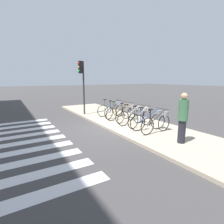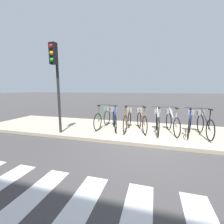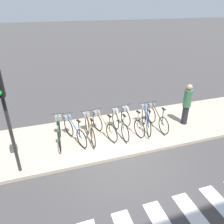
{
  "view_description": "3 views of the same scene",
  "coord_description": "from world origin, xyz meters",
  "px_view_note": "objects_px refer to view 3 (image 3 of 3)",
  "views": [
    {
      "loc": [
        7.12,
        -3.93,
        2.38
      ],
      "look_at": [
        -0.59,
        0.76,
        0.67
      ],
      "focal_mm": 28.0,
      "sensor_mm": 36.0,
      "label": 1
    },
    {
      "loc": [
        0.17,
        -4.66,
        1.85
      ],
      "look_at": [
        -1.49,
        1.21,
        0.9
      ],
      "focal_mm": 24.0,
      "sensor_mm": 36.0,
      "label": 2
    },
    {
      "loc": [
        -2.28,
        -5.61,
        4.9
      ],
      "look_at": [
        0.02,
        1.39,
        1.15
      ],
      "focal_mm": 35.0,
      "sensor_mm": 36.0,
      "label": 3
    }
  ],
  "objects_px": {
    "parked_bicycle_7": "(156,117)",
    "parked_bicycle_0": "(59,131)",
    "parked_bicycle_3": "(103,125)",
    "traffic_light": "(3,102)",
    "parked_bicycle_2": "(89,128)",
    "parked_bicycle_4": "(119,123)",
    "pedestrian": "(187,103)",
    "parked_bicycle_1": "(74,130)",
    "parked_bicycle_6": "(146,119)",
    "parked_bicycle_5": "(131,120)"
  },
  "relations": [
    {
      "from": "traffic_light",
      "to": "parked_bicycle_6",
      "type": "bearing_deg",
      "value": 13.98
    },
    {
      "from": "parked_bicycle_1",
      "to": "parked_bicycle_4",
      "type": "relative_size",
      "value": 0.95
    },
    {
      "from": "parked_bicycle_2",
      "to": "parked_bicycle_6",
      "type": "height_order",
      "value": "same"
    },
    {
      "from": "parked_bicycle_0",
      "to": "parked_bicycle_1",
      "type": "distance_m",
      "value": 0.53
    },
    {
      "from": "parked_bicycle_3",
      "to": "pedestrian",
      "type": "distance_m",
      "value": 3.65
    },
    {
      "from": "traffic_light",
      "to": "parked_bicycle_1",
      "type": "bearing_deg",
      "value": 33.64
    },
    {
      "from": "parked_bicycle_4",
      "to": "parked_bicycle_7",
      "type": "xyz_separation_m",
      "value": [
        1.65,
        0.02,
        0.0
      ]
    },
    {
      "from": "parked_bicycle_4",
      "to": "parked_bicycle_5",
      "type": "bearing_deg",
      "value": 8.95
    },
    {
      "from": "parked_bicycle_0",
      "to": "parked_bicycle_5",
      "type": "relative_size",
      "value": 1.01
    },
    {
      "from": "parked_bicycle_1",
      "to": "pedestrian",
      "type": "bearing_deg",
      "value": -2.46
    },
    {
      "from": "parked_bicycle_7",
      "to": "traffic_light",
      "type": "bearing_deg",
      "value": -167.26
    },
    {
      "from": "parked_bicycle_3",
      "to": "traffic_light",
      "type": "bearing_deg",
      "value": -157.21
    },
    {
      "from": "parked_bicycle_0",
      "to": "parked_bicycle_6",
      "type": "bearing_deg",
      "value": -2.11
    },
    {
      "from": "parked_bicycle_6",
      "to": "parked_bicycle_1",
      "type": "bearing_deg",
      "value": 178.95
    },
    {
      "from": "parked_bicycle_3",
      "to": "parked_bicycle_4",
      "type": "xyz_separation_m",
      "value": [
        0.65,
        -0.1,
        0.0
      ]
    },
    {
      "from": "parked_bicycle_5",
      "to": "pedestrian",
      "type": "bearing_deg",
      "value": -4.87
    },
    {
      "from": "parked_bicycle_6",
      "to": "pedestrian",
      "type": "relative_size",
      "value": 0.94
    },
    {
      "from": "parked_bicycle_2",
      "to": "parked_bicycle_1",
      "type": "bearing_deg",
      "value": 177.36
    },
    {
      "from": "parked_bicycle_0",
      "to": "parked_bicycle_6",
      "type": "xyz_separation_m",
      "value": [
        3.5,
        -0.13,
        0.0
      ]
    },
    {
      "from": "parked_bicycle_0",
      "to": "parked_bicycle_5",
      "type": "bearing_deg",
      "value": -1.45
    },
    {
      "from": "parked_bicycle_5",
      "to": "traffic_light",
      "type": "bearing_deg",
      "value": -163.33
    },
    {
      "from": "parked_bicycle_6",
      "to": "traffic_light",
      "type": "relative_size",
      "value": 0.5
    },
    {
      "from": "parked_bicycle_5",
      "to": "parked_bicycle_3",
      "type": "bearing_deg",
      "value": 179.23
    },
    {
      "from": "parked_bicycle_1",
      "to": "parked_bicycle_2",
      "type": "xyz_separation_m",
      "value": [
        0.6,
        -0.03,
        0.0
      ]
    },
    {
      "from": "parked_bicycle_5",
      "to": "parked_bicycle_6",
      "type": "xyz_separation_m",
      "value": [
        0.64,
        -0.06,
        0.0
      ]
    },
    {
      "from": "parked_bicycle_1",
      "to": "traffic_light",
      "type": "distance_m",
      "value": 3.02
    },
    {
      "from": "parked_bicycle_1",
      "to": "parked_bicycle_3",
      "type": "bearing_deg",
      "value": 0.86
    },
    {
      "from": "parked_bicycle_7",
      "to": "parked_bicycle_4",
      "type": "bearing_deg",
      "value": -179.17
    },
    {
      "from": "parked_bicycle_3",
      "to": "parked_bicycle_7",
      "type": "distance_m",
      "value": 2.3
    },
    {
      "from": "parked_bicycle_3",
      "to": "pedestrian",
      "type": "relative_size",
      "value": 0.92
    },
    {
      "from": "parked_bicycle_1",
      "to": "parked_bicycle_4",
      "type": "bearing_deg",
      "value": -2.65
    },
    {
      "from": "parked_bicycle_6",
      "to": "parked_bicycle_3",
      "type": "bearing_deg",
      "value": 177.73
    },
    {
      "from": "parked_bicycle_0",
      "to": "traffic_light",
      "type": "relative_size",
      "value": 0.51
    },
    {
      "from": "parked_bicycle_2",
      "to": "parked_bicycle_4",
      "type": "distance_m",
      "value": 1.21
    },
    {
      "from": "parked_bicycle_3",
      "to": "parked_bicycle_0",
      "type": "bearing_deg",
      "value": 178.06
    },
    {
      "from": "parked_bicycle_0",
      "to": "pedestrian",
      "type": "distance_m",
      "value": 5.32
    },
    {
      "from": "parked_bicycle_0",
      "to": "parked_bicycle_4",
      "type": "distance_m",
      "value": 2.33
    },
    {
      "from": "parked_bicycle_7",
      "to": "parked_bicycle_0",
      "type": "bearing_deg",
      "value": 178.07
    },
    {
      "from": "parked_bicycle_3",
      "to": "traffic_light",
      "type": "height_order",
      "value": "traffic_light"
    },
    {
      "from": "parked_bicycle_3",
      "to": "parked_bicycle_7",
      "type": "xyz_separation_m",
      "value": [
        2.3,
        -0.08,
        0.0
      ]
    },
    {
      "from": "traffic_light",
      "to": "parked_bicycle_4",
      "type": "bearing_deg",
      "value": 17.75
    },
    {
      "from": "parked_bicycle_0",
      "to": "traffic_light",
      "type": "height_order",
      "value": "traffic_light"
    },
    {
      "from": "traffic_light",
      "to": "parked_bicycle_0",
      "type": "bearing_deg",
      "value": 44.09
    },
    {
      "from": "parked_bicycle_7",
      "to": "parked_bicycle_6",
      "type": "bearing_deg",
      "value": 179.42
    },
    {
      "from": "parked_bicycle_3",
      "to": "parked_bicycle_5",
      "type": "bearing_deg",
      "value": -0.77
    },
    {
      "from": "parked_bicycle_0",
      "to": "parked_bicycle_2",
      "type": "height_order",
      "value": "same"
    },
    {
      "from": "parked_bicycle_5",
      "to": "traffic_light",
      "type": "height_order",
      "value": "traffic_light"
    },
    {
      "from": "parked_bicycle_0",
      "to": "parked_bicycle_6",
      "type": "height_order",
      "value": "same"
    },
    {
      "from": "parked_bicycle_7",
      "to": "pedestrian",
      "type": "height_order",
      "value": "pedestrian"
    },
    {
      "from": "parked_bicycle_2",
      "to": "parked_bicycle_7",
      "type": "bearing_deg",
      "value": -0.64
    }
  ]
}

